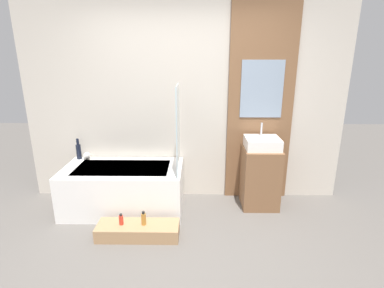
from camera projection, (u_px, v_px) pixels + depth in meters
ground_plane at (179, 269)px, 2.80m from camera, size 12.00×12.00×0.00m
wall_tiled_back at (185, 103)px, 3.93m from camera, size 4.20×0.06×2.60m
wall_wood_accent at (261, 103)px, 3.86m from camera, size 0.84×0.04×2.60m
bathtub at (124, 188)px, 3.81m from camera, size 1.48×0.78×0.57m
glass_shower_screen at (178, 130)px, 3.44m from camera, size 0.01×0.48×1.03m
wooden_step_bench at (138, 230)px, 3.27m from camera, size 0.89×0.30×0.15m
vanity_cabinet at (260, 177)px, 3.89m from camera, size 0.46×0.47×0.78m
sink at (262, 143)px, 3.75m from camera, size 0.43×0.37×0.31m
vase_tall_dark at (79, 151)px, 4.00m from camera, size 0.06×0.06×0.28m
vase_round_light at (87, 156)px, 4.00m from camera, size 0.10×0.10×0.10m
bottle_soap_primary at (121, 220)px, 3.24m from camera, size 0.05×0.05×0.13m
bottle_soap_secondary at (144, 219)px, 3.23m from camera, size 0.05×0.05×0.16m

